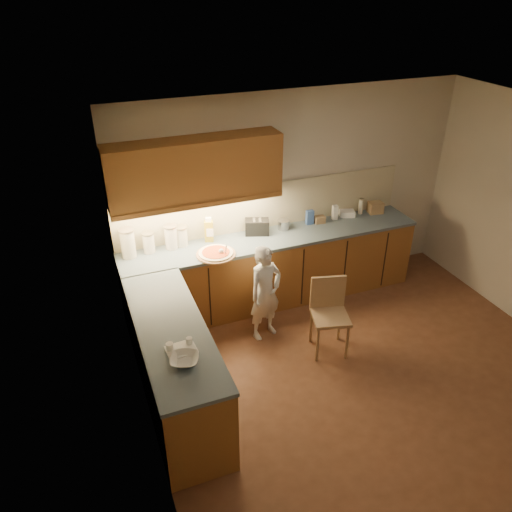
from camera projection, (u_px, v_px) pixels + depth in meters
name	position (u px, v px, depth m)	size (l,w,h in m)	color
room	(387.00, 237.00, 4.48)	(4.54, 4.50, 2.62)	brown
l_counter	(245.00, 296.00, 5.80)	(3.77, 2.62, 0.92)	#965D2B
backsplash	(265.00, 206.00, 6.20)	(3.75, 0.02, 0.58)	beige
upper_cabinets	(195.00, 170.00, 5.46)	(1.95, 0.36, 0.73)	#965D2B
pizza_on_board	(216.00, 253.00, 5.70)	(0.45, 0.45, 0.18)	tan
child	(265.00, 293.00, 5.64)	(0.42, 0.28, 1.17)	silver
wooden_chair	(329.00, 310.00, 5.49)	(0.48, 0.48, 0.87)	tan
mixing_bowl	(184.00, 360.00, 4.13)	(0.24, 0.24, 0.06)	silver
canister_a	(128.00, 243.00, 5.59)	(0.17, 0.17, 0.35)	silver
canister_b	(149.00, 242.00, 5.71)	(0.14, 0.14, 0.25)	white
canister_c	(171.00, 237.00, 5.79)	(0.15, 0.15, 0.29)	white
canister_d	(181.00, 236.00, 5.86)	(0.15, 0.15, 0.25)	white
oil_jug	(209.00, 230.00, 5.94)	(0.12, 0.11, 0.31)	#AF9E23
toaster	(257.00, 227.00, 6.13)	(0.33, 0.25, 0.19)	black
steel_pot	(284.00, 225.00, 6.26)	(0.16, 0.16, 0.12)	#AAA9AE
blue_box	(310.00, 217.00, 6.37)	(0.09, 0.06, 0.19)	#3657A2
card_box_a	(320.00, 220.00, 6.42)	(0.13, 0.09, 0.09)	#9A7853
white_bottle	(335.00, 212.00, 6.49)	(0.06, 0.06, 0.19)	white
flat_pack	(347.00, 213.00, 6.60)	(0.19, 0.14, 0.08)	white
tall_jar	(361.00, 206.00, 6.64)	(0.07, 0.07, 0.21)	silver
card_box_b	(375.00, 208.00, 6.68)	(0.19, 0.15, 0.15)	#967751
dough_cloth	(181.00, 350.00, 4.27)	(0.25, 0.20, 0.02)	white
spice_jar_a	(170.00, 348.00, 4.24)	(0.07, 0.07, 0.09)	white
spice_jar_b	(189.00, 341.00, 4.32)	(0.06, 0.06, 0.07)	silver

